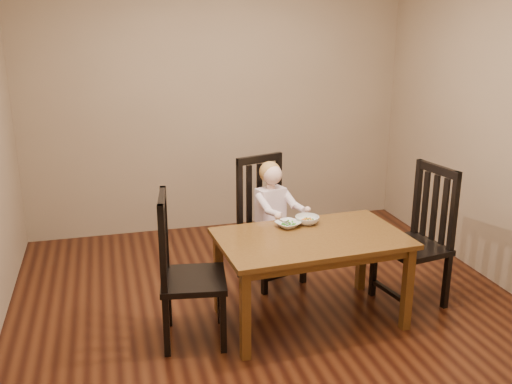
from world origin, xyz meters
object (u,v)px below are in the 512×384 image
object	(u,v)px
bowl_peas	(288,224)
bowl_veg	(307,220)
chair_right	(418,239)
dining_table	(311,246)
toddler	(272,209)
chair_left	(185,272)
chair_child	(268,222)

from	to	relation	value
bowl_peas	bowl_veg	distance (m)	0.17
bowl_peas	chair_right	bearing A→B (deg)	-8.01
dining_table	bowl_veg	distance (m)	0.29
toddler	bowl_peas	distance (m)	0.51
toddler	chair_right	bearing A→B (deg)	128.89
chair_right	bowl_veg	bearing A→B (deg)	68.57
chair_left	bowl_veg	distance (m)	1.05
chair_child	chair_right	world-z (taller)	chair_right
chair_child	toddler	xyz separation A→B (m)	(0.02, -0.05, 0.14)
bowl_peas	bowl_veg	xyz separation A→B (m)	(0.17, 0.03, 0.01)
toddler	bowl_veg	size ratio (longest dim) A/B	2.94
chair_left	chair_right	bearing A→B (deg)	101.83
dining_table	chair_child	size ratio (longest dim) A/B	1.30
chair_left	bowl_veg	size ratio (longest dim) A/B	5.85
bowl_peas	bowl_veg	world-z (taller)	bowl_veg
dining_table	toddler	xyz separation A→B (m)	(-0.08, 0.73, 0.05)
toddler	chair_child	bearing A→B (deg)	-90.00
toddler	dining_table	bearing A→B (deg)	78.29
bowl_veg	toddler	bearing A→B (deg)	106.57
chair_child	chair_left	distance (m)	1.16
chair_child	bowl_peas	world-z (taller)	chair_child
chair_left	chair_right	distance (m)	1.85
toddler	bowl_peas	bearing A→B (deg)	69.07
chair_right	bowl_veg	xyz separation A→B (m)	(-0.86, 0.18, 0.17)
chair_right	toddler	size ratio (longest dim) A/B	2.05
chair_child	bowl_peas	distance (m)	0.59
dining_table	bowl_peas	size ratio (longest dim) A/B	7.93
bowl_peas	chair_child	bearing A→B (deg)	89.18
chair_left	toddler	world-z (taller)	chair_left
chair_left	bowl_peas	xyz separation A→B (m)	(0.82, 0.25, 0.18)
chair_right	toddler	bearing A→B (deg)	47.27
chair_left	toddler	distance (m)	1.15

